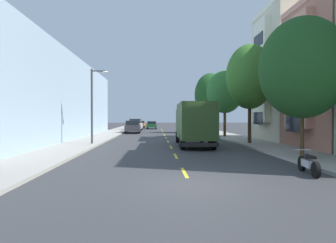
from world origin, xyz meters
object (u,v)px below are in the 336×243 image
at_px(parked_wagon_red, 194,127).
at_px(street_tree_farthest, 210,95).
at_px(street_tree_third, 225,92).
at_px(parked_motorcycle, 308,164).
at_px(parked_hatchback_burgundy, 205,130).
at_px(parked_suv_white, 136,125).
at_px(moving_forest_sedan, 152,125).
at_px(street_tree_nearest, 302,68).
at_px(street_lamp, 94,100).
at_px(parked_pickup_charcoal, 133,127).
at_px(street_tree_second, 250,77).
at_px(delivery_box_truck, 194,122).
at_px(parked_sedan_orange, 141,124).

bearing_deg(parked_wagon_red, street_tree_farthest, -6.95).
distance_m(street_tree_third, parked_motorcycle, 21.40).
height_order(parked_hatchback_burgundy, parked_motorcycle, parked_hatchback_burgundy).
height_order(parked_suv_white, moving_forest_sedan, parked_suv_white).
relative_size(street_tree_nearest, street_tree_farthest, 0.89).
xyz_separation_m(street_tree_third, parked_wagon_red, (-2.17, 8.80, -4.14)).
distance_m(street_tree_third, street_lamp, 15.07).
xyz_separation_m(parked_pickup_charcoal, parked_motorcycle, (8.97, -30.15, -0.42)).
distance_m(street_tree_second, delivery_box_truck, 5.90).
relative_size(street_tree_second, parked_sedan_orange, 1.74).
bearing_deg(street_tree_third, delivery_box_truck, -115.99).
height_order(street_tree_nearest, moving_forest_sedan, street_tree_nearest).
relative_size(delivery_box_truck, parked_suv_white, 1.62).
distance_m(parked_wagon_red, moving_forest_sedan, 16.39).
bearing_deg(moving_forest_sedan, street_tree_farthest, -62.12).
relative_size(parked_hatchback_burgundy, parked_motorcycle, 1.96).
height_order(parked_suv_white, parked_sedan_orange, parked_suv_white).
xyz_separation_m(street_tree_second, parked_suv_white, (-10.74, 25.20, -4.45)).
xyz_separation_m(street_tree_farthest, parked_hatchback_burgundy, (-2.04, -7.90, -4.49)).
distance_m(delivery_box_truck, moving_forest_sedan, 33.68).
distance_m(street_tree_second, parked_suv_white, 27.75).
distance_m(street_tree_nearest, moving_forest_sedan, 42.09).
bearing_deg(parked_hatchback_burgundy, street_tree_nearest, -83.41).
xyz_separation_m(street_tree_third, parked_pickup_charcoal, (-10.62, 9.31, -4.11)).
bearing_deg(parked_motorcycle, street_tree_farthest, 86.79).
relative_size(street_tree_second, parked_wagon_red, 1.66).
xyz_separation_m(parked_sedan_orange, parked_motorcycle, (8.97, -52.03, -0.34)).
xyz_separation_m(street_tree_farthest, parked_motorcycle, (-1.65, -29.38, -4.84)).
bearing_deg(parked_suv_white, street_lamp, -93.60).
xyz_separation_m(street_lamp, delivery_box_truck, (7.72, -0.88, -1.71)).
xyz_separation_m(parked_suv_white, moving_forest_sedan, (2.54, 7.36, -0.24)).
bearing_deg(street_tree_farthest, moving_forest_sedan, 117.88).
distance_m(street_tree_third, parked_pickup_charcoal, 14.71).
distance_m(street_tree_nearest, street_tree_second, 8.56).
xyz_separation_m(parked_hatchback_burgundy, parked_wagon_red, (-0.12, 8.16, 0.05)).
xyz_separation_m(street_tree_farthest, moving_forest_sedan, (-8.20, 15.50, -4.50)).
xyz_separation_m(parked_suv_white, parked_sedan_orange, (0.12, 14.52, -0.24)).
bearing_deg(parked_suv_white, street_tree_third, -57.20).
bearing_deg(parked_pickup_charcoal, street_tree_third, -41.23).
bearing_deg(parked_sedan_orange, street_tree_nearest, -77.58).
bearing_deg(street_tree_second, street_lamp, -179.87).
height_order(street_tree_farthest, parked_wagon_red, street_tree_farthest).
distance_m(street_lamp, parked_hatchback_burgundy, 14.08).
bearing_deg(parked_hatchback_burgundy, street_tree_second, -77.43).
height_order(street_tree_second, parked_suv_white, street_tree_second).
distance_m(street_tree_farthest, street_lamp, 21.14).
bearing_deg(street_tree_farthest, parked_hatchback_burgundy, -104.51).
bearing_deg(parked_sedan_orange, parked_pickup_charcoal, -90.00).
bearing_deg(moving_forest_sedan, parked_wagon_red, -68.39).
relative_size(street_lamp, parked_suv_white, 1.20).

